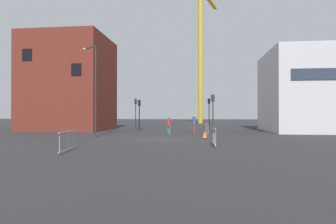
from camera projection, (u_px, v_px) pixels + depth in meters
ground at (163, 139)px, 21.91m from camera, size 160.00×160.00×0.00m
brick_building at (70, 84)px, 33.67m from camera, size 9.25×8.53×11.24m
office_block at (331, 91)px, 30.58m from camera, size 13.79×9.80×8.91m
construction_crane at (201, 34)px, 57.42m from camera, size 6.73×18.06×28.63m
streetlamp_tall at (94, 83)px, 23.52m from camera, size 1.58×1.06×7.82m
traffic_light_near at (213, 107)px, 28.65m from camera, size 0.39×0.32×3.96m
traffic_light_corner at (136, 108)px, 36.47m from camera, size 0.35×0.39×3.99m
traffic_light_median at (139, 110)px, 32.34m from camera, size 0.37×0.25×3.62m
traffic_light_far at (209, 108)px, 36.58m from camera, size 0.36×0.38×4.01m
pedestrian_walking at (194, 122)px, 28.85m from camera, size 0.34×0.34×1.86m
pedestrian_waiting at (169, 124)px, 26.80m from camera, size 0.34×0.34×1.69m
safety_barrier_rear at (214, 137)px, 17.06m from camera, size 0.10×2.34×1.08m
safety_barrier_right_run at (67, 141)px, 14.54m from camera, size 0.40×2.52×1.08m
safety_barrier_front at (207, 130)px, 24.91m from camera, size 0.36×2.09×1.08m
traffic_cone_by_barrier at (205, 135)px, 22.52m from camera, size 0.55×0.55×0.56m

